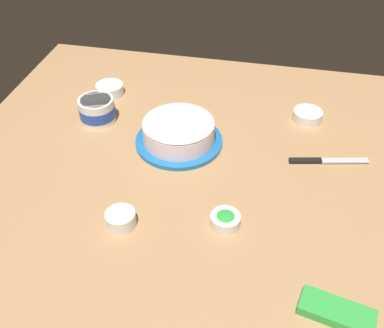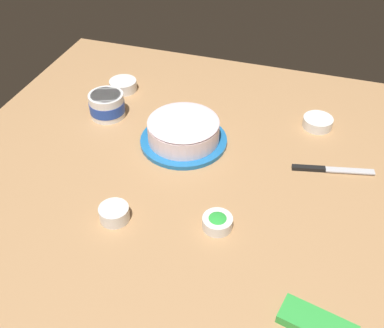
{
  "view_description": "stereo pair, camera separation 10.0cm",
  "coord_description": "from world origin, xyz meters",
  "px_view_note": "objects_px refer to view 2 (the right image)",
  "views": [
    {
      "loc": [
        0.17,
        -0.9,
        0.88
      ],
      "look_at": [
        -0.04,
        0.07,
        0.04
      ],
      "focal_mm": 43.1,
      "sensor_mm": 36.0,
      "label": 1
    },
    {
      "loc": [
        0.27,
        -0.88,
        0.88
      ],
      "look_at": [
        -0.04,
        0.07,
        0.04
      ],
      "focal_mm": 43.1,
      "sensor_mm": 36.0,
      "label": 2
    }
  ],
  "objects_px": {
    "frosting_tub": "(107,105)",
    "spreading_knife": "(325,169)",
    "sprinkle_bowl_green": "(217,222)",
    "frosted_cake": "(184,132)",
    "sprinkle_bowl_yellow": "(123,85)",
    "sprinkle_bowl_blue": "(114,213)",
    "candy_box_lower": "(317,324)",
    "sprinkle_bowl_orange": "(318,122)"
  },
  "relations": [
    {
      "from": "sprinkle_bowl_blue",
      "to": "sprinkle_bowl_yellow",
      "type": "xyz_separation_m",
      "value": [
        -0.24,
        0.59,
        -0.0
      ]
    },
    {
      "from": "sprinkle_bowl_green",
      "to": "candy_box_lower",
      "type": "bearing_deg",
      "value": -37.35
    },
    {
      "from": "spreading_knife",
      "to": "candy_box_lower",
      "type": "bearing_deg",
      "value": -86.7
    },
    {
      "from": "candy_box_lower",
      "to": "spreading_knife",
      "type": "bearing_deg",
      "value": 105.92
    },
    {
      "from": "candy_box_lower",
      "to": "frosting_tub",
      "type": "bearing_deg",
      "value": 155.11
    },
    {
      "from": "sprinkle_bowl_yellow",
      "to": "sprinkle_bowl_green",
      "type": "xyz_separation_m",
      "value": [
        0.5,
        -0.54,
        -0.0
      ]
    },
    {
      "from": "frosting_tub",
      "to": "spreading_knife",
      "type": "height_order",
      "value": "frosting_tub"
    },
    {
      "from": "sprinkle_bowl_blue",
      "to": "sprinkle_bowl_orange",
      "type": "xyz_separation_m",
      "value": [
        0.46,
        0.58,
        -0.0
      ]
    },
    {
      "from": "frosted_cake",
      "to": "sprinkle_bowl_orange",
      "type": "distance_m",
      "value": 0.44
    },
    {
      "from": "frosted_cake",
      "to": "sprinkle_bowl_orange",
      "type": "relative_size",
      "value": 2.83
    },
    {
      "from": "sprinkle_bowl_orange",
      "to": "sprinkle_bowl_yellow",
      "type": "relative_size",
      "value": 0.98
    },
    {
      "from": "sprinkle_bowl_yellow",
      "to": "sprinkle_bowl_green",
      "type": "height_order",
      "value": "sprinkle_bowl_yellow"
    },
    {
      "from": "spreading_knife",
      "to": "sprinkle_bowl_yellow",
      "type": "distance_m",
      "value": 0.78
    },
    {
      "from": "frosted_cake",
      "to": "frosting_tub",
      "type": "xyz_separation_m",
      "value": [
        -0.29,
        0.06,
        0.0
      ]
    },
    {
      "from": "spreading_knife",
      "to": "sprinkle_bowl_blue",
      "type": "bearing_deg",
      "value": -144.47
    },
    {
      "from": "frosting_tub",
      "to": "sprinkle_bowl_yellow",
      "type": "relative_size",
      "value": 1.2
    },
    {
      "from": "frosted_cake",
      "to": "candy_box_lower",
      "type": "bearing_deg",
      "value": -47.94
    },
    {
      "from": "candy_box_lower",
      "to": "sprinkle_bowl_yellow",
      "type": "bearing_deg",
      "value": 148.68
    },
    {
      "from": "sprinkle_bowl_blue",
      "to": "sprinkle_bowl_green",
      "type": "distance_m",
      "value": 0.27
    },
    {
      "from": "sprinkle_bowl_blue",
      "to": "candy_box_lower",
      "type": "distance_m",
      "value": 0.55
    },
    {
      "from": "frosted_cake",
      "to": "sprinkle_bowl_orange",
      "type": "height_order",
      "value": "frosted_cake"
    },
    {
      "from": "frosting_tub",
      "to": "sprinkle_bowl_green",
      "type": "relative_size",
      "value": 1.52
    },
    {
      "from": "sprinkle_bowl_orange",
      "to": "sprinkle_bowl_green",
      "type": "height_order",
      "value": "sprinkle_bowl_green"
    },
    {
      "from": "frosting_tub",
      "to": "candy_box_lower",
      "type": "height_order",
      "value": "frosting_tub"
    },
    {
      "from": "spreading_knife",
      "to": "sprinkle_bowl_orange",
      "type": "bearing_deg",
      "value": 102.15
    },
    {
      "from": "frosted_cake",
      "to": "sprinkle_bowl_yellow",
      "type": "relative_size",
      "value": 2.76
    },
    {
      "from": "sprinkle_bowl_orange",
      "to": "frosted_cake",
      "type": "bearing_deg",
      "value": -151.17
    },
    {
      "from": "frosted_cake",
      "to": "sprinkle_bowl_yellow",
      "type": "distance_m",
      "value": 0.39
    },
    {
      "from": "sprinkle_bowl_green",
      "to": "sprinkle_bowl_yellow",
      "type": "bearing_deg",
      "value": 133.02
    },
    {
      "from": "frosted_cake",
      "to": "sprinkle_bowl_blue",
      "type": "height_order",
      "value": "frosted_cake"
    },
    {
      "from": "sprinkle_bowl_blue",
      "to": "candy_box_lower",
      "type": "xyz_separation_m",
      "value": [
        0.53,
        -0.15,
        -0.01
      ]
    },
    {
      "from": "frosting_tub",
      "to": "sprinkle_bowl_orange",
      "type": "relative_size",
      "value": 1.23
    },
    {
      "from": "candy_box_lower",
      "to": "frosted_cake",
      "type": "bearing_deg",
      "value": 144.67
    },
    {
      "from": "frosting_tub",
      "to": "spreading_knife",
      "type": "distance_m",
      "value": 0.73
    },
    {
      "from": "frosting_tub",
      "to": "sprinkle_bowl_blue",
      "type": "height_order",
      "value": "frosting_tub"
    },
    {
      "from": "sprinkle_bowl_blue",
      "to": "candy_box_lower",
      "type": "relative_size",
      "value": 0.49
    },
    {
      "from": "sprinkle_bowl_green",
      "to": "sprinkle_bowl_orange",
      "type": "bearing_deg",
      "value": 69.52
    },
    {
      "from": "spreading_knife",
      "to": "sprinkle_bowl_orange",
      "type": "xyz_separation_m",
      "value": [
        -0.05,
        0.22,
        0.01
      ]
    },
    {
      "from": "sprinkle_bowl_green",
      "to": "sprinkle_bowl_blue",
      "type": "bearing_deg",
      "value": -168.37
    },
    {
      "from": "frosting_tub",
      "to": "sprinkle_bowl_blue",
      "type": "relative_size",
      "value": 1.51
    },
    {
      "from": "spreading_knife",
      "to": "candy_box_lower",
      "type": "xyz_separation_m",
      "value": [
        0.03,
        -0.51,
        0.01
      ]
    },
    {
      "from": "sprinkle_bowl_blue",
      "to": "candy_box_lower",
      "type": "bearing_deg",
      "value": -16.09
    }
  ]
}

